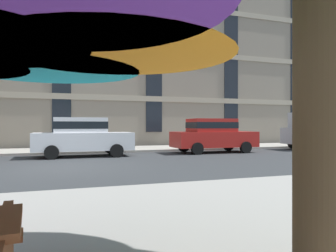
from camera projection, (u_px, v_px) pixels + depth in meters
The scene contains 6 objects.
ground_plane at pixel (64, 167), 10.74m from camera, with size 120.00×120.00×0.00m, color #2D3033.
sidewalk_far at pixel (62, 151), 17.17m from camera, with size 56.00×3.60×0.12m, color #9E998E.
apartment_building at pixel (61, 62), 24.90m from camera, with size 40.88×12.08×12.80m.
sedan_white at pixel (82, 136), 14.52m from camera, with size 4.40×1.98×1.78m.
sedan_red at pixel (213, 135), 16.69m from camera, with size 4.40×1.98×1.78m.
pickup_silver at pixel (322, 132), 19.07m from camera, with size 5.10×2.12×2.20m.
Camera 1 is at (-0.16, -11.30, 1.42)m, focal length 33.93 mm.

